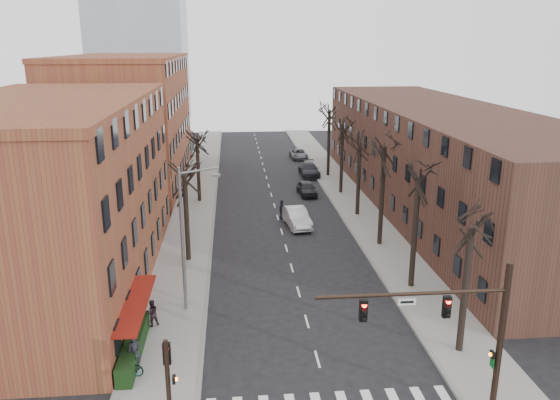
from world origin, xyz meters
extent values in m
cube|color=gray|center=(-8.00, 35.00, 0.07)|extent=(4.00, 90.00, 0.15)
cube|color=gray|center=(8.00, 35.00, 0.07)|extent=(4.00, 90.00, 0.15)
cube|color=brown|center=(-16.00, 15.00, 6.00)|extent=(12.00, 26.00, 12.00)
cube|color=brown|center=(-16.00, 44.00, 7.00)|extent=(12.00, 28.00, 14.00)
cube|color=#4A2B22|center=(16.00, 30.00, 5.00)|extent=(12.00, 50.00, 10.00)
cube|color=maroon|center=(-9.40, 6.00, 0.00)|extent=(1.20, 7.00, 0.15)
cube|color=black|center=(-9.50, 5.00, 0.65)|extent=(0.80, 6.00, 1.00)
cylinder|color=black|center=(7.00, -1.00, 3.60)|extent=(0.28, 0.28, 7.20)
cylinder|color=black|center=(3.00, -1.00, 6.00)|extent=(8.00, 0.16, 0.16)
cube|color=black|center=(4.50, -1.00, 5.35)|extent=(0.32, 0.22, 0.95)
cube|color=black|center=(1.00, -1.00, 5.35)|extent=(0.32, 0.22, 0.95)
cube|color=silver|center=(2.80, -1.00, 5.65)|extent=(0.75, 0.04, 0.28)
cube|color=black|center=(6.72, -1.00, 3.00)|extent=(0.12, 0.30, 0.30)
cylinder|color=black|center=(-7.00, -1.00, 2.20)|extent=(0.20, 0.20, 4.40)
cube|color=black|center=(-7.00, -0.82, 3.70)|extent=(0.32, 0.22, 0.95)
cube|color=black|center=(-6.75, -1.00, 2.60)|extent=(0.12, 0.30, 0.30)
cylinder|color=slate|center=(-7.20, 10.00, 4.50)|extent=(0.20, 0.20, 9.00)
cylinder|color=slate|center=(-6.10, 10.00, 8.80)|extent=(2.39, 0.12, 0.46)
cube|color=slate|center=(-5.10, 10.00, 8.50)|extent=(0.50, 0.22, 0.14)
imported|color=silver|center=(1.46, 25.37, 0.83)|extent=(2.41, 5.21, 1.65)
imported|color=black|center=(3.80, 35.68, 0.73)|extent=(2.02, 4.40, 1.46)
imported|color=#212029|center=(5.30, 44.42, 0.79)|extent=(2.26, 5.48, 1.59)
imported|color=#575A5F|center=(5.30, 54.92, 0.66)|extent=(2.38, 4.84, 1.32)
imported|color=#212229|center=(-9.20, 3.71, 1.08)|extent=(0.77, 0.60, 1.86)
imported|color=black|center=(-8.96, 8.05, 0.95)|extent=(0.95, 0.86, 1.60)
imported|color=black|center=(0.32, 27.52, 0.92)|extent=(0.83, 1.16, 1.83)
imported|color=gray|center=(-9.60, 3.24, 0.63)|extent=(1.94, 1.07, 0.97)
camera|label=1|loc=(-4.18, -20.65, 15.80)|focal=35.00mm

